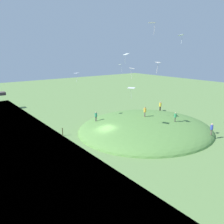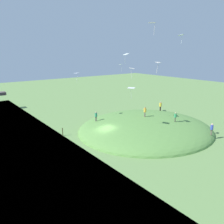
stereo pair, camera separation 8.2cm
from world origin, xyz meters
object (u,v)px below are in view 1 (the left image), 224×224
person_watching_kites (212,128)px  kite_2 (120,65)px  kite_5 (158,63)px  kite_3 (181,35)px  kite_7 (126,55)px  person_walking_path (96,115)px  person_with_child (160,105)px  person_near_shore (145,111)px  kite_1 (77,74)px  kite_6 (152,23)px  kite_0 (131,88)px  kite_4 (132,69)px  mooring_post (63,132)px  person_on_hilltop (175,116)px

person_watching_kites → kite_2: bearing=-172.4°
kite_5 → kite_3: bearing=-56.4°
kite_5 → kite_7: 4.59m
person_walking_path → person_with_child: person_with_child is taller
person_near_shore → kite_2: (1.88, 9.14, 7.33)m
kite_1 → kite_7: kite_7 is taller
person_watching_kites → kite_1: 23.19m
person_walking_path → kite_1: size_ratio=1.08×
kite_6 → kite_7: kite_6 is taller
kite_7 → person_watching_kites: bearing=-35.4°
kite_6 → kite_7: size_ratio=1.24×
person_near_shore → kite_2: 11.87m
kite_0 → kite_3: bearing=-58.3°
person_walking_path → kite_0: size_ratio=1.03×
kite_2 → kite_3: kite_3 is taller
kite_0 → person_near_shore: bearing=25.2°
kite_4 → kite_6: kite_6 is taller
person_with_child → kite_7: 17.54m
person_near_shore → kite_3: kite_3 is taller
kite_4 → kite_1: bearing=130.0°
kite_1 → mooring_post: 9.99m
person_with_child → mooring_post: size_ratio=1.39×
kite_2 → kite_5: (-5.73, -15.00, 1.04)m
kite_6 → mooring_post: (-11.38, 7.77, -16.43)m
kite_0 → kite_2: size_ratio=0.98×
kite_4 → kite_7: size_ratio=1.29×
kite_0 → kite_3: (3.35, -5.43, 7.11)m
person_walking_path → kite_3: bearing=154.8°
person_near_shore → kite_6: 14.16m
person_with_child → mooring_post: (-20.25, 2.52, -2.06)m
person_with_child → mooring_post: 20.51m
kite_2 → kite_5: bearing=-110.9°
person_watching_kites → person_walking_path: 18.66m
person_walking_path → kite_5: bearing=151.4°
person_with_child → person_on_hilltop: bearing=-12.7°
person_watching_kites → kite_7: 17.14m
person_walking_path → person_with_child: (14.11, -2.08, 0.22)m
person_near_shore → kite_7: kite_7 is taller
kite_2 → kite_4: bearing=-118.9°
person_watching_kites → person_walking_path: person_walking_path is taller
kite_3 → person_on_hilltop: bearing=36.5°
person_on_hilltop → kite_6: size_ratio=0.90×
person_with_child → kite_1: 18.16m
person_on_hilltop → kite_1: 17.79m
kite_1 → kite_3: bearing=-66.6°
kite_6 → kite_7: bearing=176.6°
person_on_hilltop → kite_4: (-5.41, 4.85, 7.57)m
kite_6 → mooring_post: kite_6 is taller
person_watching_kites → person_walking_path: bearing=-142.4°
kite_4 → person_walking_path: bearing=130.0°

